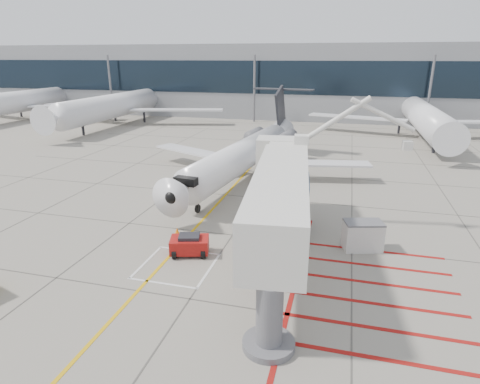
# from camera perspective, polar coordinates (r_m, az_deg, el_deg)

# --- Properties ---
(ground_plane) EXTENTS (260.00, 260.00, 0.00)m
(ground_plane) POSITION_cam_1_polar(r_m,az_deg,el_deg) (24.54, -3.65, -9.93)
(ground_plane) COLOR gray
(ground_plane) RESTS_ON ground
(regional_jet) EXTENTS (28.52, 34.12, 8.19)m
(regional_jet) POSITION_cam_1_polar(r_m,az_deg,el_deg) (37.23, -0.93, 6.87)
(regional_jet) COLOR white
(regional_jet) RESTS_ON ground_plane
(jet_bridge) EXTENTS (11.31, 20.40, 7.81)m
(jet_bridge) POSITION_cam_1_polar(r_m,az_deg,el_deg) (22.22, 5.73, -2.06)
(jet_bridge) COLOR silver
(jet_bridge) RESTS_ON ground_plane
(pushback_tug) EXTENTS (2.67, 2.06, 1.37)m
(pushback_tug) POSITION_cam_1_polar(r_m,az_deg,el_deg) (25.31, -7.20, -7.36)
(pushback_tug) COLOR #A2120F
(pushback_tug) RESTS_ON ground_plane
(baggage_cart) EXTENTS (1.85, 1.40, 1.05)m
(baggage_cart) POSITION_cam_1_polar(r_m,az_deg,el_deg) (27.17, 7.48, -5.85)
(baggage_cart) COLOR #56565B
(baggage_cart) RESTS_ON ground_plane
(ground_power_unit) EXTENTS (2.66, 1.98, 1.88)m
(ground_power_unit) POSITION_cam_1_polar(r_m,az_deg,el_deg) (26.81, 17.05, -5.93)
(ground_power_unit) COLOR silver
(ground_power_unit) RESTS_ON ground_plane
(cone_nose) EXTENTS (0.33, 0.33, 0.45)m
(cone_nose) POSITION_cam_1_polar(r_m,az_deg,el_deg) (28.39, -8.94, -5.47)
(cone_nose) COLOR orange
(cone_nose) RESTS_ON ground_plane
(cone_side) EXTENTS (0.32, 0.32, 0.44)m
(cone_side) POSITION_cam_1_polar(r_m,az_deg,el_deg) (27.64, 5.67, -6.03)
(cone_side) COLOR orange
(cone_side) RESTS_ON ground_plane
(terminal_building) EXTENTS (180.00, 28.00, 14.00)m
(terminal_building) POSITION_cam_1_polar(r_m,az_deg,el_deg) (90.54, 17.35, 14.92)
(terminal_building) COLOR gray
(terminal_building) RESTS_ON ground_plane
(terminal_glass_band) EXTENTS (180.00, 0.10, 6.00)m
(terminal_glass_band) POSITION_cam_1_polar(r_m,az_deg,el_deg) (76.47, 17.73, 15.08)
(terminal_glass_band) COLOR black
(terminal_glass_band) RESTS_ON ground_plane
(bg_aircraft_a) EXTENTS (36.41, 40.46, 12.14)m
(bg_aircraft_a) POSITION_cam_1_polar(r_m,az_deg,el_deg) (90.63, -28.66, 12.94)
(bg_aircraft_a) COLOR silver
(bg_aircraft_a) RESTS_ON ground_plane
(bg_aircraft_b) EXTENTS (36.81, 40.91, 12.27)m
(bg_aircraft_b) POSITION_cam_1_polar(r_m,az_deg,el_deg) (77.59, -16.53, 13.85)
(bg_aircraft_b) COLOR silver
(bg_aircraft_b) RESTS_ON ground_plane
(bg_aircraft_c) EXTENTS (34.42, 38.24, 11.47)m
(bg_aircraft_c) POSITION_cam_1_polar(r_m,az_deg,el_deg) (67.55, 24.80, 11.96)
(bg_aircraft_c) COLOR silver
(bg_aircraft_c) RESTS_ON ground_plane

